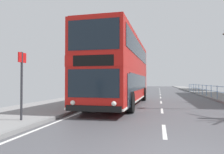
# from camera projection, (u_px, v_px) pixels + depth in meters

# --- Properties ---
(double_decker_bus_main) EXTENTS (2.84, 11.44, 4.32)m
(double_decker_bus_main) POSITION_uv_depth(u_px,v_px,m) (120.00, 70.00, 14.10)
(double_decker_bus_main) COLOR red
(double_decker_bus_main) RESTS_ON ground
(pedestrian_railing_far_kerb) EXTENTS (0.05, 32.71, 1.07)m
(pedestrian_railing_far_kerb) POSITION_uv_depth(u_px,v_px,m) (217.00, 90.00, 17.42)
(pedestrian_railing_far_kerb) COLOR #598CC6
(pedestrian_railing_far_kerb) RESTS_ON ground
(bus_stop_sign_near) EXTENTS (0.08, 0.44, 2.46)m
(bus_stop_sign_near) POSITION_uv_depth(u_px,v_px,m) (22.00, 78.00, 7.81)
(bus_stop_sign_near) COLOR #2D2D33
(bus_stop_sign_near) RESTS_ON ground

